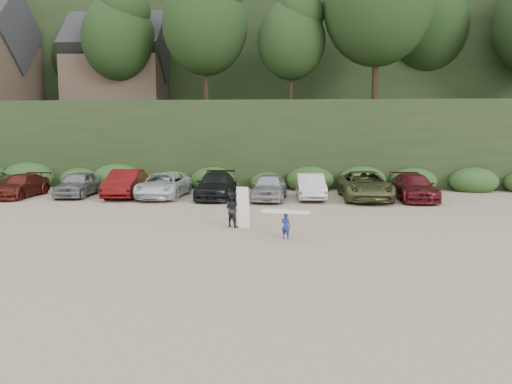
{
  "coord_description": "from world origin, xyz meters",
  "views": [
    {
      "loc": [
        2.71,
        -18.7,
        4.07
      ],
      "look_at": [
        1.21,
        3.0,
        1.3
      ],
      "focal_mm": 35.0,
      "sensor_mm": 36.0,
      "label": 1
    }
  ],
  "objects": [
    {
      "name": "adult_surfer",
      "position": [
        0.38,
        1.61,
        0.74
      ],
      "size": [
        1.18,
        0.92,
        1.73
      ],
      "color": "black",
      "rests_on": "ground"
    },
    {
      "name": "ground",
      "position": [
        0.0,
        0.0,
        0.0
      ],
      "size": [
        120.0,
        120.0,
        0.0
      ],
      "primitive_type": "plane",
      "color": "tan",
      "rests_on": "ground"
    },
    {
      "name": "hillside_backdrop",
      "position": [
        -0.26,
        35.93,
        11.22
      ],
      "size": [
        90.0,
        41.5,
        28.0
      ],
      "color": "black",
      "rests_on": "ground"
    },
    {
      "name": "child_surfer",
      "position": [
        2.56,
        -0.48,
        0.72
      ],
      "size": [
        1.83,
        0.88,
        1.06
      ],
      "color": "navy",
      "rests_on": "ground"
    },
    {
      "name": "parked_cars",
      "position": [
        -5.03,
        10.12,
        0.76
      ],
      "size": [
        33.7,
        6.17,
        1.62
      ],
      "color": "#BABABF",
      "rests_on": "ground"
    }
  ]
}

